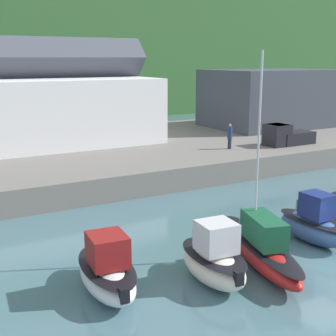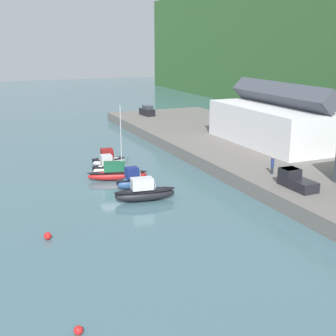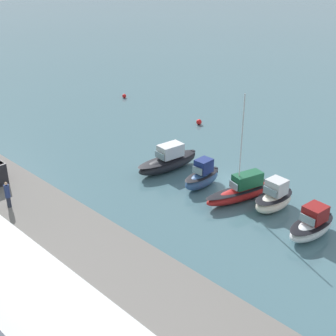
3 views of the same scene
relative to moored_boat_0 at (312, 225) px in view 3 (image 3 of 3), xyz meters
The scene contains 9 objects.
ground_plane 10.06m from the moored_boat_0, 14.50° to the right, with size 320.00×320.00×0.00m, color #476B75.
moored_boat_0 is the anchor object (origin of this frame).
moored_boat_1 4.45m from the moored_boat_0, 17.67° to the right, with size 2.33×4.26×2.71m.
moored_boat_2 7.11m from the moored_boat_0, ahead, with size 3.62×7.84×9.56m.
moored_boat_3 11.15m from the moored_boat_0, ahead, with size 1.71×4.26×2.66m.
moored_boat_4 15.81m from the moored_boat_0, ahead, with size 2.85×7.14×2.63m.
person_on_quay 23.22m from the moored_boat_0, 41.40° to the left, with size 0.40×0.40×2.14m.
mooring_buoy_0 25.30m from the moored_boat_0, 28.87° to the right, with size 0.68×0.68×0.68m.
mooring_buoy_1 39.32m from the moored_boat_0, 19.14° to the right, with size 0.58×0.58×0.58m.
Camera 3 is at (-23.13, 31.28, 20.04)m, focal length 50.00 mm.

